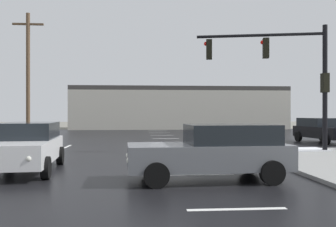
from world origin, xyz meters
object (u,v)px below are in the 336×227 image
(traffic_signal_mast, at_px, (287,67))
(utility_pole_far, at_px, (28,73))
(sedan_grey, at_px, (214,151))
(sedan_white, at_px, (27,146))
(sedan_black, at_px, (322,130))

(traffic_signal_mast, height_order, utility_pole_far, utility_pole_far)
(sedan_grey, height_order, sedan_white, same)
(sedan_white, bearing_deg, traffic_signal_mast, 108.09)
(sedan_grey, distance_m, utility_pole_far, 20.15)
(traffic_signal_mast, height_order, sedan_white, traffic_signal_mast)
(traffic_signal_mast, distance_m, sedan_black, 8.13)
(traffic_signal_mast, xyz_separation_m, sedan_black, (4.70, 5.76, -3.28))
(sedan_white, distance_m, utility_pole_far, 15.91)
(sedan_white, height_order, sedan_black, same)
(utility_pole_far, bearing_deg, traffic_signal_mast, -34.41)
(traffic_signal_mast, bearing_deg, sedan_white, 34.83)
(sedan_white, bearing_deg, utility_pole_far, -168.21)
(sedan_black, xyz_separation_m, utility_pole_far, (-19.76, 4.56, 3.94))
(traffic_signal_mast, distance_m, sedan_grey, 8.87)
(traffic_signal_mast, bearing_deg, utility_pole_far, -22.25)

